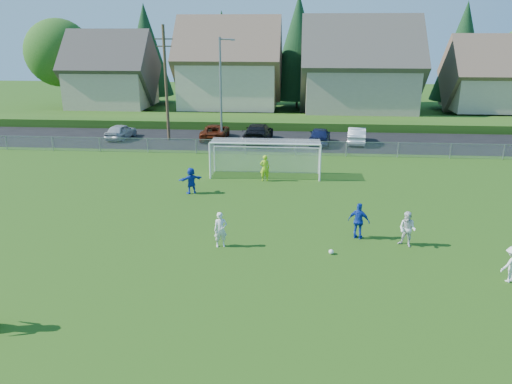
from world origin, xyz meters
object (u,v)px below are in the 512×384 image
player_white_b (407,229)px  car_a (121,131)px  player_white_a (221,230)px  player_white_c (512,264)px  soccer_ball (331,252)px  car_d (258,133)px  car_f (357,135)px  goalkeeper (265,168)px  car_c (215,132)px  player_blue_b (191,180)px  player_blue_a (359,221)px  soccer_goal (266,152)px  car_e (320,136)px

player_white_b → car_a: bearing=169.4°
player_white_a → player_white_c: player_white_a is taller
soccer_ball → car_d: 23.78m
player_white_a → car_a: (-12.71, 23.08, -0.14)m
car_d → car_f: (8.71, 0.13, -0.11)m
player_white_a → goalkeeper: (1.33, 10.70, 0.05)m
player_white_a → soccer_ball: bearing=-22.0°
soccer_ball → car_d: car_d is taller
goalkeeper → car_f: bearing=-132.8°
soccer_ball → car_a: (-17.73, 23.51, 0.57)m
soccer_ball → car_c: size_ratio=0.04×
player_white_b → player_blue_b: 13.42m
player_white_b → player_blue_a: 2.23m
soccer_goal → soccer_ball: bearing=-73.3°
player_white_c → goalkeeper: (-10.58, 13.11, 0.13)m
player_blue_a → car_c: player_blue_a is taller
goalkeeper → car_a: 18.72m
soccer_ball → car_e: bearing=89.1°
goalkeeper → car_c: bearing=-79.2°
soccer_ball → car_e: (0.37, 22.68, 0.64)m
goalkeeper → player_white_a: bearing=71.1°
player_white_a → player_white_c: 12.15m
soccer_ball → player_blue_b: player_blue_b is taller
car_c → car_f: size_ratio=1.15×
player_white_c → player_blue_a: size_ratio=0.84×
soccer_ball → player_white_b: 3.76m
car_a → soccer_goal: soccer_goal is taller
player_blue_b → car_d: 15.37m
car_d → player_white_b: bearing=114.0°
player_blue_b → soccer_goal: soccer_goal is taller
player_white_b → car_a: size_ratio=0.41×
player_white_c → car_e: car_e is taller
player_white_b → goalkeeper: size_ratio=0.95×
car_c → soccer_ball: bearing=109.0°
player_white_c → player_white_b: bearing=-68.7°
player_white_b → car_d: (-8.57, 22.05, -0.01)m
goalkeeper → soccer_goal: 1.49m
car_d → car_e: bearing=177.0°
car_a → soccer_ball: bearing=134.2°
soccer_ball → soccer_goal: soccer_goal is taller
player_white_a → car_f: size_ratio=0.38×
car_d → player_white_a: bearing=92.9°
goalkeeper → soccer_goal: size_ratio=0.24×
car_e → soccer_ball: bearing=94.2°
soccer_ball → goalkeeper: goalkeeper is taller
player_white_c → soccer_ball: bearing=-41.8°
car_a → car_f: (21.38, -0.15, 0.02)m
car_f → soccer_goal: (-7.36, -10.94, 0.92)m
player_blue_a → player_blue_b: player_blue_a is taller
soccer_ball → soccer_goal: bearing=106.7°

